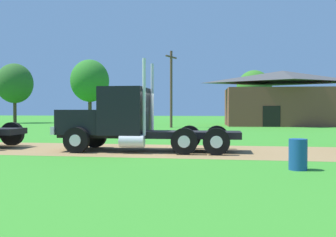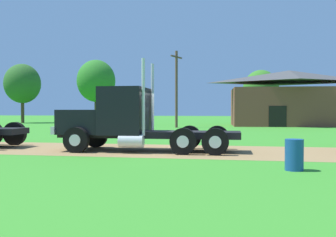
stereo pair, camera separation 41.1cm
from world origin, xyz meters
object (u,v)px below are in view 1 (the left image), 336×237
shed_building (283,99)px  utility_pole_near (171,87)px  truck_foreground_white (124,121)px  steel_barrel (298,154)px

shed_building → utility_pole_near: bearing=-149.7°
truck_foreground_white → shed_building: 30.81m
steel_barrel → shed_building: (3.82, 33.35, 2.54)m
truck_foreground_white → utility_pole_near: utility_pole_near is taller
shed_building → truck_foreground_white: bearing=-109.6°
truck_foreground_white → steel_barrel: size_ratio=8.65×
shed_building → utility_pole_near: utility_pole_near is taller
truck_foreground_white → steel_barrel: bearing=-33.9°
utility_pole_near → truck_foreground_white: bearing=-86.3°
truck_foreground_white → shed_building: shed_building is taller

